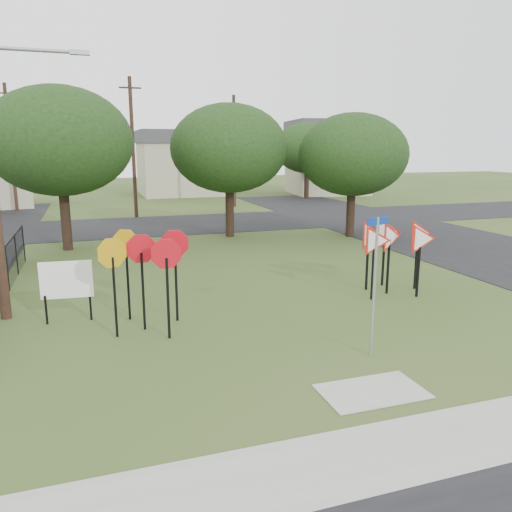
{
  "coord_description": "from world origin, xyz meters",
  "views": [
    {
      "loc": [
        -4.91,
        -10.04,
        4.61
      ],
      "look_at": [
        -0.56,
        3.0,
        1.6
      ],
      "focal_mm": 35.0,
      "sensor_mm": 36.0,
      "label": 1
    }
  ],
  "objects_px": {
    "street_name_sign": "(375,278)",
    "stop_sign_cluster": "(145,259)",
    "yield_sign_cluster": "(393,239)",
    "info_board": "(66,282)"
  },
  "relations": [
    {
      "from": "street_name_sign",
      "to": "stop_sign_cluster",
      "type": "relative_size",
      "value": 1.25
    },
    {
      "from": "street_name_sign",
      "to": "stop_sign_cluster",
      "type": "xyz_separation_m",
      "value": [
        -4.6,
        3.32,
        0.07
      ]
    },
    {
      "from": "street_name_sign",
      "to": "yield_sign_cluster",
      "type": "xyz_separation_m",
      "value": [
        3.24,
        4.21,
        -0.05
      ]
    },
    {
      "from": "street_name_sign",
      "to": "yield_sign_cluster",
      "type": "bearing_deg",
      "value": 52.42
    },
    {
      "from": "yield_sign_cluster",
      "to": "info_board",
      "type": "xyz_separation_m",
      "value": [
        -9.79,
        0.28,
        -0.63
      ]
    },
    {
      "from": "street_name_sign",
      "to": "stop_sign_cluster",
      "type": "distance_m",
      "value": 5.67
    },
    {
      "from": "street_name_sign",
      "to": "yield_sign_cluster",
      "type": "relative_size",
      "value": 1.04
    },
    {
      "from": "street_name_sign",
      "to": "stop_sign_cluster",
      "type": "height_order",
      "value": "street_name_sign"
    },
    {
      "from": "stop_sign_cluster",
      "to": "yield_sign_cluster",
      "type": "bearing_deg",
      "value": 6.46
    },
    {
      "from": "stop_sign_cluster",
      "to": "info_board",
      "type": "height_order",
      "value": "stop_sign_cluster"
    }
  ]
}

